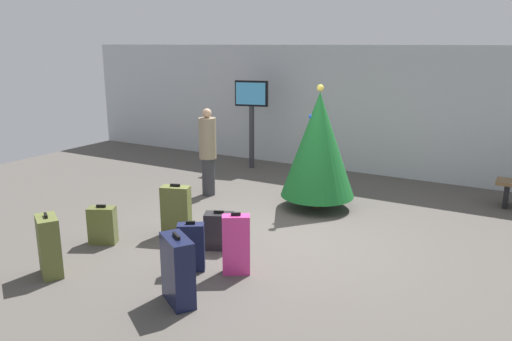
# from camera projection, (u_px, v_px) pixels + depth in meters

# --- Properties ---
(ground_plane) EXTENTS (16.00, 16.00, 0.00)m
(ground_plane) POSITION_uv_depth(u_px,v_px,m) (281.00, 237.00, 7.49)
(ground_plane) COLOR #514C47
(back_wall) EXTENTS (16.00, 0.20, 2.80)m
(back_wall) POSITION_uv_depth(u_px,v_px,m) (374.00, 111.00, 10.88)
(back_wall) COLOR #B7BCC1
(back_wall) RESTS_ON ground_plane
(holiday_tree) EXTENTS (1.29, 1.29, 2.17)m
(holiday_tree) POSITION_uv_depth(u_px,v_px,m) (319.00, 145.00, 8.57)
(holiday_tree) COLOR #4C3319
(holiday_tree) RESTS_ON ground_plane
(flight_info_kiosk) EXTENTS (0.76, 0.26, 2.02)m
(flight_info_kiosk) POSITION_uv_depth(u_px,v_px,m) (252.00, 109.00, 11.37)
(flight_info_kiosk) COLOR #333338
(flight_info_kiosk) RESTS_ON ground_plane
(traveller_0) EXTENTS (0.45, 0.45, 1.67)m
(traveller_0) POSITION_uv_depth(u_px,v_px,m) (208.00, 150.00, 9.38)
(traveller_0) COLOR #333338
(traveller_0) RESTS_ON ground_plane
(suitcase_0) EXTENTS (0.38, 0.32, 0.81)m
(suitcase_0) POSITION_uv_depth(u_px,v_px,m) (236.00, 245.00, 6.23)
(suitcase_0) COLOR #E5388C
(suitcase_0) RESTS_ON ground_plane
(suitcase_1) EXTENTS (0.47, 0.39, 0.56)m
(suitcase_1) POSITION_uv_depth(u_px,v_px,m) (219.00, 231.00, 7.03)
(suitcase_1) COLOR #232326
(suitcase_1) RESTS_ON ground_plane
(suitcase_2) EXTENTS (0.48, 0.42, 0.81)m
(suitcase_2) POSITION_uv_depth(u_px,v_px,m) (49.00, 246.00, 6.19)
(suitcase_2) COLOR #59602D
(suitcase_2) RESTS_ON ground_plane
(suitcase_3) EXTENTS (0.37, 0.33, 0.66)m
(suitcase_3) POSITION_uv_depth(u_px,v_px,m) (191.00, 247.00, 6.34)
(suitcase_3) COLOR #141938
(suitcase_3) RESTS_ON ground_plane
(suitcase_4) EXTENTS (0.47, 0.34, 0.81)m
(suitcase_4) POSITION_uv_depth(u_px,v_px,m) (176.00, 211.00, 7.46)
(suitcase_4) COLOR #59602D
(suitcase_4) RESTS_ON ground_plane
(suitcase_5) EXTENTS (0.56, 0.47, 0.82)m
(suitcase_5) POSITION_uv_depth(u_px,v_px,m) (178.00, 270.00, 5.52)
(suitcase_5) COLOR #141938
(suitcase_5) RESTS_ON ground_plane
(suitcase_6) EXTENTS (0.44, 0.36, 0.59)m
(suitcase_6) POSITION_uv_depth(u_px,v_px,m) (103.00, 225.00, 7.21)
(suitcase_6) COLOR #59602D
(suitcase_6) RESTS_ON ground_plane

